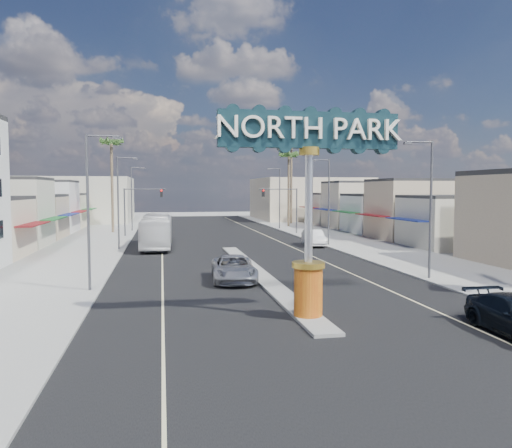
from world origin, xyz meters
name	(u,v)px	position (x,y,z in m)	size (l,w,h in m)	color
ground	(228,248)	(0.00, 30.00, 0.00)	(160.00, 160.00, 0.00)	gray
road	(228,248)	(0.00, 30.00, 0.01)	(20.00, 120.00, 0.01)	black
median_island	(258,273)	(0.00, 14.00, 0.08)	(1.30, 30.00, 0.16)	gray
sidewalk_left	(82,250)	(-14.00, 30.00, 0.06)	(8.00, 120.00, 0.12)	gray
sidewalk_right	(359,244)	(14.00, 30.00, 0.06)	(8.00, 120.00, 0.12)	gray
storefront_row_left	(9,214)	(-24.00, 43.00, 3.00)	(12.00, 42.00, 6.00)	beige
storefront_row_right	(392,211)	(24.00, 43.00, 3.00)	(12.00, 42.00, 6.00)	#B7B29E
backdrop_far_left	(74,200)	(-22.00, 75.00, 4.00)	(20.00, 20.00, 8.00)	#B7B29E
backdrop_far_right	(309,199)	(22.00, 75.00, 4.00)	(20.00, 20.00, 8.00)	beige
gateway_sign	(309,188)	(0.00, 1.98, 5.93)	(8.20, 1.50, 9.15)	#AF280D
traffic_signal_left	(140,202)	(-9.18, 43.99, 4.27)	(5.09, 0.45, 6.00)	#47474C
traffic_signal_right	(283,202)	(9.18, 43.99, 4.27)	(5.09, 0.45, 6.00)	#47474C
streetlight_l_near	(91,204)	(-10.43, 10.00, 5.07)	(2.03, 0.22, 9.00)	#47474C
streetlight_l_mid	(120,198)	(-10.43, 30.00, 5.07)	(2.03, 0.22, 9.00)	#47474C
streetlight_l_far	(133,195)	(-10.43, 52.00, 5.07)	(2.03, 0.22, 9.00)	#47474C
streetlight_r_near	(428,202)	(10.43, 10.00, 5.07)	(2.03, 0.22, 9.00)	#47474C
streetlight_r_mid	(327,197)	(10.43, 30.00, 5.07)	(2.03, 0.22, 9.00)	#47474C
streetlight_r_far	(279,195)	(10.43, 52.00, 5.07)	(2.03, 0.22, 9.00)	#47474C
palm_left_far	(111,147)	(-13.00, 50.00, 11.50)	(2.60, 2.60, 13.10)	brown
palm_right_mid	(289,159)	(13.00, 56.00, 10.60)	(2.60, 2.60, 12.10)	brown
palm_right_far	(291,150)	(15.00, 62.00, 12.39)	(2.60, 2.60, 14.10)	brown
suv_left	(234,268)	(-2.00, 11.89, 0.82)	(2.72, 5.89, 1.64)	#ADAEB2
car_parked_left	(156,243)	(-7.09, 28.45, 0.83)	(1.95, 4.85, 1.65)	slate
car_parked_right	(314,238)	(9.00, 30.02, 0.84)	(1.77, 5.08, 1.67)	white
city_bus	(157,231)	(-7.00, 31.72, 1.67)	(2.81, 12.00, 3.34)	silver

